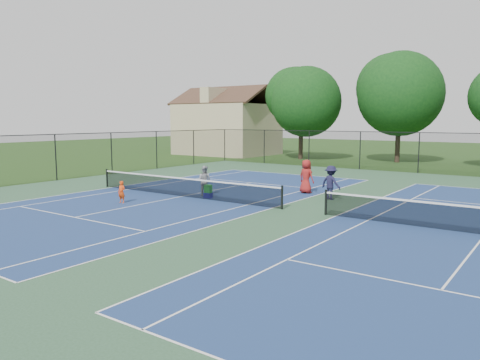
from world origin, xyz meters
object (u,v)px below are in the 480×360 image
Objects in this scene: clapboard_house at (227,127)px; instructor at (204,181)px; tree_back_a at (302,98)px; bystander_c at (306,177)px; child_player at (122,192)px; ball_crate at (208,195)px; tree_back_b at (400,90)px; bystander_b at (331,183)px; ball_hopper at (208,189)px.

clapboard_house is 29.36m from instructor.
tree_back_a is at bearing -90.33° from instructor.
child_player is at bearing 64.96° from bystander_c.
bystander_c is at bearing 52.86° from ball_crate.
ball_crate is at bearing 125.46° from instructor.
tree_back_b is at bearing 86.44° from ball_crate.
tree_back_b is 5.93× the size of bystander_b.
tree_back_b reaches higher than clapboard_house.
instructor is 5.48m from bystander_c.
clapboard_house is (-19.00, -1.00, -3.50)m from tree_back_b.
bystander_b is 6.16m from ball_crate.
tree_back_b is 26.37m from ball_hopper.
bystander_c reaches higher than ball_crate.
tree_back_b is at bearing -74.03° from bystander_c.
child_player is 0.58× the size of bystander_c.
ball_hopper is (0.72, -0.56, -0.30)m from instructor.
tree_back_b is at bearing 86.44° from ball_hopper.
instructor is 4.14× the size of ball_crate.
ball_crate is at bearing -72.58° from tree_back_a.
child_player is at bearing -125.71° from ball_crate.
ball_crate is (7.41, -23.60, -5.90)m from tree_back_a.
bystander_b is at bearing 31.62° from ball_crate.
instructor reaches higher than child_player.
ball_crate is at bearing 0.00° from ball_hopper.
tree_back_a is at bearing -49.57° from bystander_c.
bystander_b is at bearing -172.45° from instructor.
bystander_c is 4.59× the size of ball_hopper.
tree_back_b reaches higher than bystander_c.
ball_hopper is at bearing 44.41° from child_player.
tree_back_b is at bearing 12.53° from tree_back_a.
tree_back_a is at bearing -44.07° from bystander_b.
ball_hopper is at bearing 45.81° from bystander_b.
tree_back_a is 5.04× the size of bystander_c.
ball_crate is 0.95× the size of ball_hopper.
child_player is (4.93, -27.05, -5.51)m from tree_back_a.
tree_back_a is at bearing -5.71° from clapboard_house.
bystander_b is (3.62, -22.39, -5.75)m from tree_back_b.
clapboard_house is at bearing 125.28° from ball_hopper.
tree_back_b is 25.37× the size of ball_hopper.
clapboard_house is 29.05m from bystander_c.
tree_back_a is at bearing -167.47° from tree_back_b.
clapboard_house is at bearing 125.28° from ball_crate.
tree_back_b is 0.93× the size of clapboard_house.
ball_hopper is at bearing 0.00° from ball_crate.
ball_crate is at bearing 44.41° from child_player.
clapboard_house is 10.22× the size of child_player.
bystander_b is at bearing -80.83° from tree_back_b.
ball_hopper is at bearing -54.72° from clapboard_house.
bystander_b is at bearing 161.77° from bystander_c.
child_player is 0.62× the size of bystander_b.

